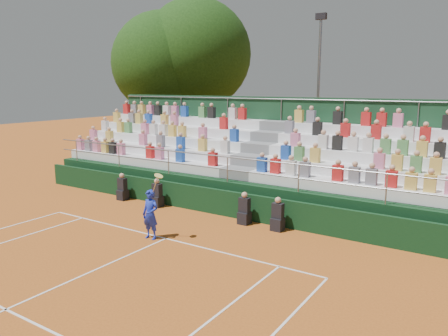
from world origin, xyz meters
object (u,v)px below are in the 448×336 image
Objects in this scene: floodlight_mast at (319,82)px; tree_west at (163,63)px; tennis_player at (151,214)px; tree_east at (196,54)px.

tree_west is at bearing -171.56° from floodlight_mast.
tennis_player is 14.81m from floodlight_mast.
tree_west is 10.52m from floodlight_mast.
tree_east is 1.19× the size of floodlight_mast.
tree_east is (-8.45, 13.98, 6.12)m from tennis_player.
tennis_player is 0.21× the size of tree_east.
tree_east reaches higher than tree_west.
tennis_player is at bearing -50.99° from tree_west.
floodlight_mast is (10.34, 1.53, -1.24)m from tree_west.
tree_west is 2.31m from tree_east.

